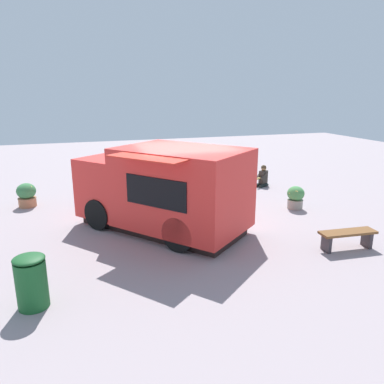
% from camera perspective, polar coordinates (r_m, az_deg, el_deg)
% --- Properties ---
extents(ground_plane, '(40.00, 40.00, 0.00)m').
position_cam_1_polar(ground_plane, '(10.61, -1.00, -5.41)').
color(ground_plane, '#9E8E93').
extents(food_truck, '(5.03, 4.67, 2.34)m').
position_cam_1_polar(food_truck, '(10.13, -4.37, 0.22)').
color(food_truck, red).
rests_on(food_truck, ground_plane).
extents(person_customer, '(0.64, 0.77, 0.87)m').
position_cam_1_polar(person_customer, '(15.34, 10.92, 2.16)').
color(person_customer, black).
rests_on(person_customer, ground_plane).
extents(planter_flowering_near, '(0.56, 0.56, 0.76)m').
position_cam_1_polar(planter_flowering_near, '(12.59, 15.75, -0.77)').
color(planter_flowering_near, gray).
rests_on(planter_flowering_near, ground_plane).
extents(planter_flowering_far, '(0.62, 0.62, 0.80)m').
position_cam_1_polar(planter_flowering_far, '(13.53, -24.26, -0.39)').
color(planter_flowering_far, '#B0714C').
rests_on(planter_flowering_far, ground_plane).
extents(plaza_bench, '(0.51, 1.45, 0.47)m').
position_cam_1_polar(plaza_bench, '(9.82, 22.97, -6.29)').
color(plaza_bench, brown).
rests_on(plaza_bench, ground_plane).
extents(trash_bin, '(0.55, 0.55, 1.00)m').
position_cam_1_polar(trash_bin, '(7.28, -23.65, -12.56)').
color(trash_bin, '#1A5828').
rests_on(trash_bin, ground_plane).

